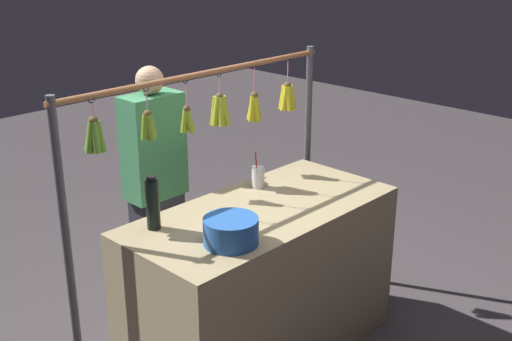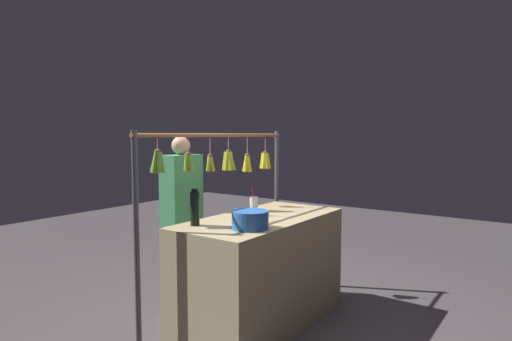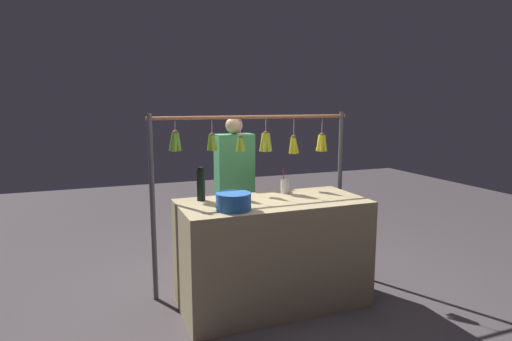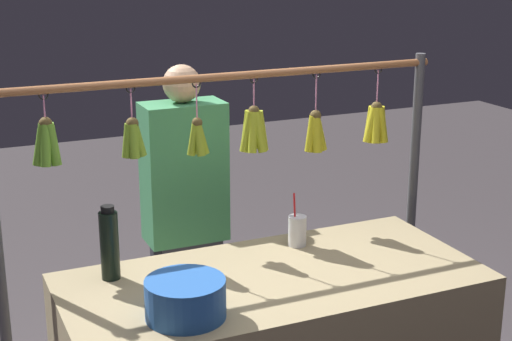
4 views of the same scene
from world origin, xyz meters
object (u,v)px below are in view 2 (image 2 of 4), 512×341
object	(u,v)px
blue_bucket	(250,220)
vendor_person	(182,221)
drink_cup	(254,204)
water_bottle	(195,208)

from	to	relation	value
blue_bucket	vendor_person	xyz separation A→B (m)	(-0.36, -1.07, -0.20)
drink_cup	vendor_person	xyz separation A→B (m)	(0.26, -0.65, -0.20)
vendor_person	blue_bucket	bearing A→B (deg)	71.14
drink_cup	blue_bucket	bearing A→B (deg)	33.63
drink_cup	vendor_person	bearing A→B (deg)	-67.97
water_bottle	blue_bucket	size ratio (longest dim) A/B	1.05
water_bottle	drink_cup	world-z (taller)	water_bottle
drink_cup	water_bottle	bearing A→B (deg)	0.67
water_bottle	vendor_person	bearing A→B (deg)	-128.06
water_bottle	blue_bucket	xyz separation A→B (m)	(-0.15, 0.41, -0.07)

